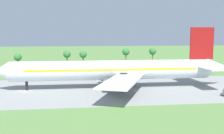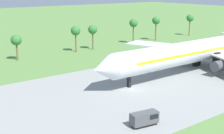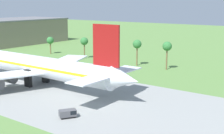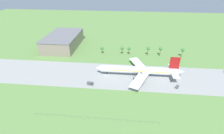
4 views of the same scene
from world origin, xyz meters
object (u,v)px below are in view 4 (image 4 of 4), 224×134
object	(u,v)px
jet_airliner	(140,70)
terminal_building	(63,41)
catering_van	(90,83)
no_stopping_sign	(84,118)
baggage_tug	(177,87)

from	to	relation	value
jet_airliner	terminal_building	xyz separation A→B (m)	(-92.01, 61.89, 1.82)
catering_van	terminal_building	bearing A→B (deg)	122.48
catering_van	no_stopping_sign	bearing A→B (deg)	-83.71
jet_airliner	no_stopping_sign	world-z (taller)	jet_airliner
baggage_tug	catering_van	distance (m)	71.02
baggage_tug	jet_airliner	bearing A→B (deg)	152.89
catering_van	no_stopping_sign	size ratio (longest dim) A/B	3.24
baggage_tug	terminal_building	distance (m)	144.64
jet_airliner	terminal_building	distance (m)	110.90
baggage_tug	no_stopping_sign	xyz separation A→B (m)	(-66.71, -41.53, 0.04)
baggage_tug	catering_van	world-z (taller)	catering_van
terminal_building	no_stopping_sign	bearing A→B (deg)	-65.01
catering_van	no_stopping_sign	distance (m)	38.75
no_stopping_sign	terminal_building	size ratio (longest dim) A/B	0.03
baggage_tug	no_stopping_sign	size ratio (longest dim) A/B	2.55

